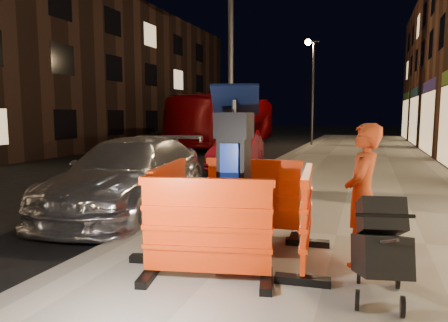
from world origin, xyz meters
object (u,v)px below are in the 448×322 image
(parking_kiosk, at_px, (234,176))
(man, at_px, (362,195))
(barrier_kerbside, at_px, (169,205))
(car_silver, at_px, (132,210))
(car_red, at_px, (237,170))
(stroller, at_px, (380,251))
(barrier_bldgside, at_px, (306,217))
(barrier_back, at_px, (253,197))
(bus_doubledecker, at_px, (227,146))
(barrier_front, at_px, (206,231))

(parking_kiosk, bearing_deg, man, -1.13)
(barrier_kerbside, relative_size, car_silver, 0.29)
(car_silver, xyz_separation_m, car_red, (0.24, 6.48, 0.00))
(parking_kiosk, distance_m, stroller, 2.01)
(barrier_kerbside, distance_m, man, 2.57)
(barrier_bldgside, relative_size, man, 0.86)
(barrier_back, bearing_deg, stroller, -47.61)
(barrier_kerbside, xyz_separation_m, bus_doubledecker, (-5.60, 18.45, -0.73))
(barrier_kerbside, height_order, stroller, barrier_kerbside)
(car_red, distance_m, man, 9.57)
(barrier_front, height_order, barrier_bldgside, same)
(parking_kiosk, xyz_separation_m, stroller, (1.79, -0.72, -0.55))
(man, xyz_separation_m, stroller, (0.20, -0.90, -0.38))
(barrier_bldgside, height_order, car_silver, barrier_bldgside)
(barrier_front, height_order, barrier_back, same)
(car_red, height_order, stroller, stroller)
(car_silver, bearing_deg, parking_kiosk, -43.97)
(barrier_bldgside, bearing_deg, barrier_kerbside, 84.28)
(car_silver, relative_size, bus_doubledecker, 0.46)
(barrier_front, height_order, car_red, barrier_front)
(barrier_bldgside, height_order, stroller, barrier_bldgside)
(barrier_front, distance_m, barrier_back, 1.90)
(barrier_back, height_order, bus_doubledecker, bus_doubledecker)
(bus_doubledecker, bearing_deg, barrier_back, -66.60)
(barrier_bldgside, relative_size, car_silver, 0.29)
(barrier_kerbside, xyz_separation_m, man, (2.54, 0.18, 0.29))
(barrier_front, distance_m, stroller, 1.81)
(barrier_front, xyz_separation_m, bus_doubledecker, (-6.55, 19.40, -0.73))
(parking_kiosk, bearing_deg, car_red, 99.86)
(bus_doubledecker, xyz_separation_m, stroller, (8.34, -19.17, 0.64))
(bus_doubledecker, height_order, stroller, bus_doubledecker)
(bus_doubledecker, bearing_deg, barrier_front, -68.46)
(bus_doubledecker, xyz_separation_m, man, (8.14, -18.27, 1.02))
(barrier_kerbside, bearing_deg, barrier_front, -144.72)
(car_red, relative_size, stroller, 3.91)
(parking_kiosk, relative_size, barrier_bldgside, 1.40)
(barrier_front, bearing_deg, barrier_bldgside, 32.28)
(car_red, bearing_deg, man, -68.76)
(barrier_kerbside, relative_size, barrier_bldgside, 1.00)
(parking_kiosk, relative_size, stroller, 2.12)
(parking_kiosk, height_order, stroller, parking_kiosk)
(bus_doubledecker, relative_size, man, 6.36)
(car_red, distance_m, bus_doubledecker, 10.52)
(barrier_kerbside, bearing_deg, car_red, 1.97)
(car_silver, xyz_separation_m, stroller, (4.77, -2.89, 0.64))
(parking_kiosk, distance_m, car_red, 9.15)
(barrier_bldgside, bearing_deg, stroller, -136.04)
(barrier_front, distance_m, car_silver, 4.38)
(parking_kiosk, relative_size, barrier_kerbside, 1.40)
(parking_kiosk, relative_size, barrier_front, 1.40)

